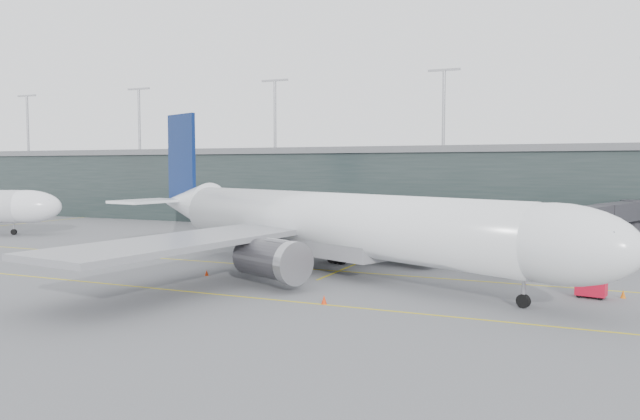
% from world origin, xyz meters
% --- Properties ---
extents(ground, '(320.00, 320.00, 0.00)m').
position_xyz_m(ground, '(0.00, 0.00, 0.00)').
color(ground, '#59595E').
rests_on(ground, ground).
extents(taxiline_a, '(160.00, 0.25, 0.02)m').
position_xyz_m(taxiline_a, '(0.00, -4.00, 0.01)').
color(taxiline_a, gold).
rests_on(taxiline_a, ground).
extents(taxiline_b, '(160.00, 0.25, 0.02)m').
position_xyz_m(taxiline_b, '(0.00, -20.00, 0.01)').
color(taxiline_b, gold).
rests_on(taxiline_b, ground).
extents(taxiline_lead_main, '(0.25, 60.00, 0.02)m').
position_xyz_m(taxiline_lead_main, '(5.00, 20.00, 0.01)').
color(taxiline_lead_main, gold).
rests_on(taxiline_lead_main, ground).
extents(taxiline_lead_adj, '(0.25, 60.00, 0.02)m').
position_xyz_m(taxiline_lead_adj, '(-75.00, 20.00, 0.01)').
color(taxiline_lead_adj, gold).
rests_on(taxiline_lead_adj, ground).
extents(terminal, '(240.00, 36.00, 29.00)m').
position_xyz_m(terminal, '(-0.00, 58.00, 7.62)').
color(terminal, '#1D2827').
rests_on(terminal, ground).
extents(main_aircraft, '(64.63, 59.55, 19.01)m').
position_xyz_m(main_aircraft, '(4.14, -5.16, 5.34)').
color(main_aircraft, white).
rests_on(main_aircraft, ground).
extents(jet_bridge, '(18.31, 44.14, 6.46)m').
position_xyz_m(jet_bridge, '(28.01, 22.51, 4.84)').
color(jet_bridge, '#2B2A2F').
rests_on(jet_bridge, ground).
extents(gse_cart, '(2.71, 2.00, 1.68)m').
position_xyz_m(gse_cart, '(30.53, -8.13, 0.94)').
color(gse_cart, red).
rests_on(gse_cart, ground).
extents(uld_a, '(2.68, 2.35, 2.09)m').
position_xyz_m(uld_a, '(-3.55, 9.94, 1.10)').
color(uld_a, '#38373C').
rests_on(uld_a, ground).
extents(uld_b, '(2.26, 1.95, 1.80)m').
position_xyz_m(uld_b, '(-3.43, 12.32, 0.95)').
color(uld_b, '#38373C').
rests_on(uld_b, ground).
extents(uld_c, '(2.66, 2.33, 2.08)m').
position_xyz_m(uld_c, '(-0.33, 10.45, 1.09)').
color(uld_c, '#38373C').
rests_on(uld_c, ground).
extents(cone_nose, '(0.47, 0.47, 0.75)m').
position_xyz_m(cone_nose, '(33.12, -7.19, 0.37)').
color(cone_nose, '#D6640B').
rests_on(cone_nose, ground).
extents(cone_wing_stbd, '(0.49, 0.49, 0.77)m').
position_xyz_m(cone_wing_stbd, '(10.03, -19.87, 0.39)').
color(cone_wing_stbd, red).
rests_on(cone_wing_stbd, ground).
extents(cone_wing_port, '(0.44, 0.44, 0.70)m').
position_xyz_m(cone_wing_port, '(8.51, 12.04, 0.35)').
color(cone_wing_port, '#FA380D').
rests_on(cone_wing_port, ground).
extents(cone_tail, '(0.39, 0.39, 0.63)m').
position_xyz_m(cone_tail, '(-6.71, -12.25, 0.31)').
color(cone_tail, red).
rests_on(cone_tail, ground).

